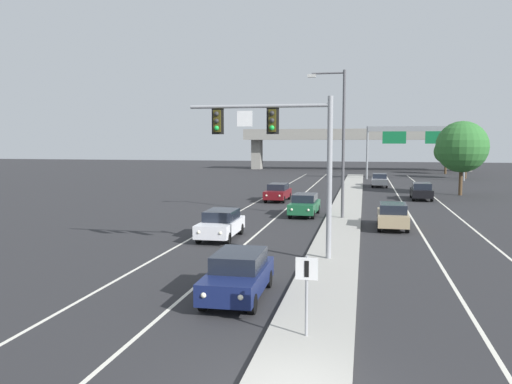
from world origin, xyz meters
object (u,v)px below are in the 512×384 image
highway_sign_gantry (416,136)px  car_oncoming_darkred (278,192)px  street_lamp_median (340,135)px  car_receding_tan (393,215)px  tree_far_right_c (466,149)px  overhead_signal_mast (284,143)px  car_receding_silver (380,180)px  car_receding_black (421,191)px  median_sign_post (307,284)px  car_oncoming_white (221,224)px  tree_far_right_a (462,147)px  car_oncoming_green (305,204)px  tree_far_right_b (446,152)px  car_oncoming_navy (238,274)px

highway_sign_gantry → car_oncoming_darkred: bearing=-116.3°
street_lamp_median → car_receding_tan: street_lamp_median is taller
tree_far_right_c → overhead_signal_mast: bearing=-107.6°
car_receding_silver → highway_sign_gantry: 14.13m
car_receding_black → median_sign_post: bearing=-100.4°
overhead_signal_mast → car_oncoming_white: (-4.18, 4.36, -4.48)m
median_sign_post → car_receding_black: size_ratio=0.49×
street_lamp_median → car_oncoming_white: 11.49m
tree_far_right_a → car_oncoming_green: bearing=-127.9°
tree_far_right_c → tree_far_right_b: tree_far_right_c is taller
street_lamp_median → highway_sign_gantry: bearing=77.8°
street_lamp_median → car_receding_black: size_ratio=2.22×
car_receding_black → car_receding_silver: size_ratio=1.00×
tree_far_right_a → car_receding_black: bearing=-130.5°
overhead_signal_mast → car_oncoming_navy: bearing=-95.8°
car_oncoming_white → tree_far_right_c: 56.56m
street_lamp_median → tree_far_right_c: size_ratio=1.54×
highway_sign_gantry → tree_far_right_c: 8.76m
street_lamp_median → car_receding_silver: size_ratio=2.22×
tree_far_right_b → car_receding_tan: bearing=-101.2°
tree_far_right_a → overhead_signal_mast: bearing=-112.3°
overhead_signal_mast → highway_sign_gantry: 53.16m
overhead_signal_mast → car_oncoming_green: 14.87m
car_receding_black → overhead_signal_mast: bearing=-108.1°
car_oncoming_green → car_receding_silver: 26.58m
car_oncoming_green → car_receding_tan: bearing=-36.6°
car_oncoming_darkred → tree_far_right_a: bearing=27.2°
overhead_signal_mast → tree_far_right_b: bearing=76.1°
car_oncoming_navy → car_receding_tan: size_ratio=1.00×
highway_sign_gantry → car_oncoming_navy: bearing=-100.7°
overhead_signal_mast → tree_far_right_a: bearing=67.7°
car_oncoming_navy → tree_far_right_c: bearing=73.6°
highway_sign_gantry → tree_far_right_b: (6.21, 14.76, -2.47)m
car_oncoming_white → car_oncoming_darkred: size_ratio=1.00×
car_oncoming_green → tree_far_right_c: size_ratio=0.69×
street_lamp_median → tree_far_right_a: (11.09, 18.94, -0.97)m
highway_sign_gantry → car_oncoming_green: bearing=-106.2°
tree_far_right_b → median_sign_post: bearing=-100.7°
street_lamp_median → car_receding_black: bearing=63.9°
car_oncoming_green → car_oncoming_darkred: same height
median_sign_post → tree_far_right_b: bearing=79.3°
car_oncoming_white → car_receding_tan: (9.50, 5.38, 0.00)m
car_receding_tan → car_receding_black: bearing=78.6°
overhead_signal_mast → tree_far_right_a: (12.99, 31.68, -0.47)m
car_oncoming_green → car_receding_black: same height
car_receding_tan → car_receding_black: 17.32m
tree_far_right_b → highway_sign_gantry: bearing=-112.8°
car_receding_tan → tree_far_right_a: tree_far_right_a is taller
median_sign_post → tree_far_right_b: 77.82m
car_oncoming_darkred → highway_sign_gantry: bearing=63.7°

